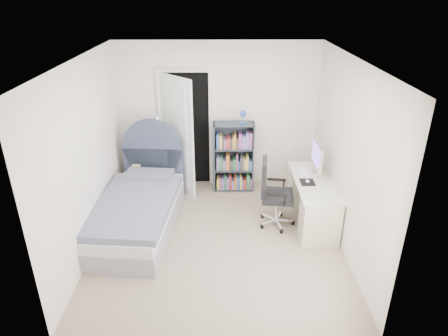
{
  "coord_description": "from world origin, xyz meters",
  "views": [
    {
      "loc": [
        0.05,
        -4.78,
        3.31
      ],
      "look_at": [
        0.09,
        0.21,
        1.0
      ],
      "focal_mm": 32.0,
      "sensor_mm": 36.0,
      "label": 1
    }
  ],
  "objects_px": {
    "floor_lamp": "(158,163)",
    "desk": "(312,199)",
    "office_chair": "(272,190)",
    "bed": "(139,208)",
    "nightstand": "(140,174)",
    "bookcase": "(234,160)"
  },
  "relations": [
    {
      "from": "bookcase",
      "to": "floor_lamp",
      "type": "bearing_deg",
      "value": -173.68
    },
    {
      "from": "bed",
      "to": "desk",
      "type": "relative_size",
      "value": 1.61
    },
    {
      "from": "floor_lamp",
      "to": "bookcase",
      "type": "bearing_deg",
      "value": 6.32
    },
    {
      "from": "bookcase",
      "to": "nightstand",
      "type": "bearing_deg",
      "value": -173.94
    },
    {
      "from": "bed",
      "to": "floor_lamp",
      "type": "xyz_separation_m",
      "value": [
        0.16,
        1.03,
        0.26
      ]
    },
    {
      "from": "floor_lamp",
      "to": "desk",
      "type": "bearing_deg",
      "value": -20.9
    },
    {
      "from": "bed",
      "to": "office_chair",
      "type": "distance_m",
      "value": 1.97
    },
    {
      "from": "bookcase",
      "to": "office_chair",
      "type": "height_order",
      "value": "bookcase"
    },
    {
      "from": "floor_lamp",
      "to": "desk",
      "type": "distance_m",
      "value": 2.6
    },
    {
      "from": "bed",
      "to": "bookcase",
      "type": "xyz_separation_m",
      "value": [
        1.44,
        1.18,
        0.25
      ]
    },
    {
      "from": "desk",
      "to": "office_chair",
      "type": "xyz_separation_m",
      "value": [
        -0.62,
        -0.07,
        0.19
      ]
    },
    {
      "from": "floor_lamp",
      "to": "office_chair",
      "type": "distance_m",
      "value": 2.05
    },
    {
      "from": "bookcase",
      "to": "desk",
      "type": "bearing_deg",
      "value": -43.22
    },
    {
      "from": "nightstand",
      "to": "desk",
      "type": "distance_m",
      "value": 2.89
    },
    {
      "from": "office_chair",
      "to": "desk",
      "type": "bearing_deg",
      "value": 6.09
    },
    {
      "from": "bookcase",
      "to": "desk",
      "type": "xyz_separation_m",
      "value": [
        1.14,
        -1.07,
        -0.18
      ]
    },
    {
      "from": "bookcase",
      "to": "desk",
      "type": "distance_m",
      "value": 1.57
    },
    {
      "from": "office_chair",
      "to": "floor_lamp",
      "type": "bearing_deg",
      "value": 151.13
    },
    {
      "from": "bed",
      "to": "floor_lamp",
      "type": "bearing_deg",
      "value": 81.33
    },
    {
      "from": "desk",
      "to": "office_chair",
      "type": "distance_m",
      "value": 0.66
    },
    {
      "from": "floor_lamp",
      "to": "bookcase",
      "type": "relative_size",
      "value": 0.97
    },
    {
      "from": "bed",
      "to": "nightstand",
      "type": "bearing_deg",
      "value": 99.24
    }
  ]
}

